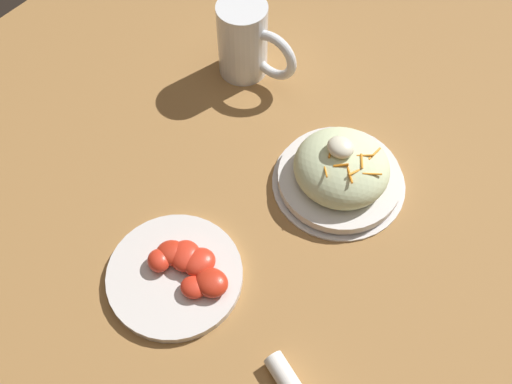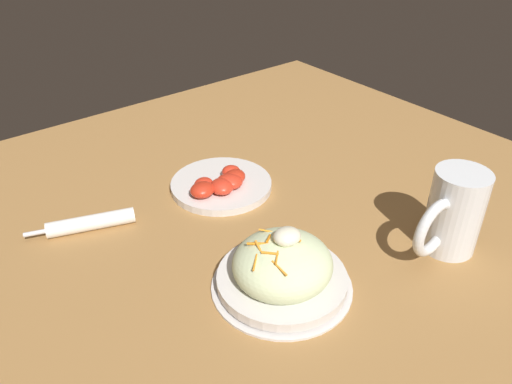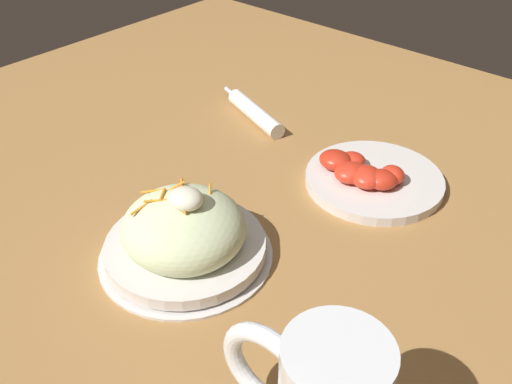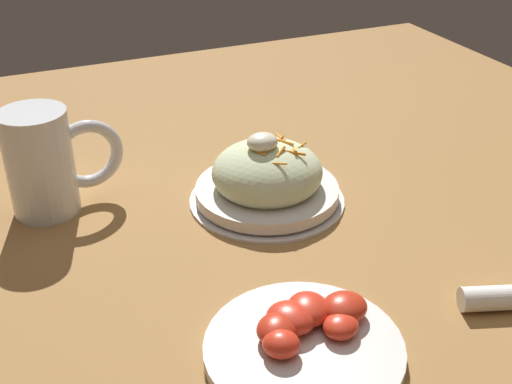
% 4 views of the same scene
% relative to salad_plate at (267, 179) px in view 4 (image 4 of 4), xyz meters
% --- Properties ---
extents(ground_plane, '(1.43, 1.43, 0.00)m').
position_rel_salad_plate_xyz_m(ground_plane, '(0.02, 0.05, -0.03)').
color(ground_plane, '#9E703D').
extents(salad_plate, '(0.21, 0.21, 0.10)m').
position_rel_salad_plate_xyz_m(salad_plate, '(0.00, 0.00, 0.00)').
color(salad_plate, silver).
rests_on(salad_plate, ground_plane).
extents(beer_mug, '(0.15, 0.09, 0.14)m').
position_rel_salad_plate_xyz_m(beer_mug, '(0.27, -0.10, 0.03)').
color(beer_mug, white).
rests_on(beer_mug, ground_plane).
extents(tomato_plate, '(0.20, 0.20, 0.04)m').
position_rel_salad_plate_xyz_m(tomato_plate, '(0.09, 0.28, -0.02)').
color(tomato_plate, silver).
rests_on(tomato_plate, ground_plane).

